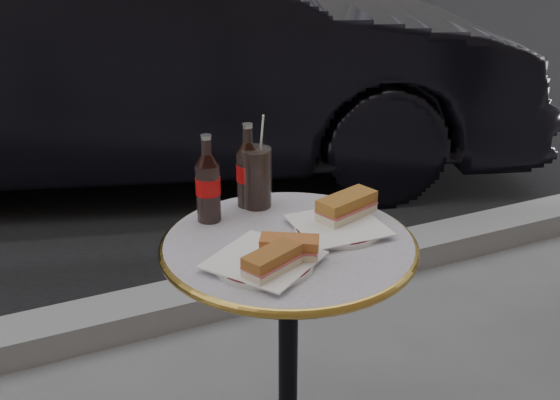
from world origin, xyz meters
name	(u,v)px	position (x,y,z in m)	size (l,w,h in m)	color
asphalt_road	(43,80)	(0.00, 5.00, 0.00)	(40.00, 8.00, 0.00)	black
curb	(188,303)	(0.00, 0.90, 0.05)	(40.00, 0.20, 0.12)	gray
bistro_table	(288,366)	(0.00, 0.00, 0.37)	(0.62, 0.62, 0.73)	#BAB2C4
plate_left	(264,263)	(-0.10, -0.09, 0.74)	(0.23, 0.23, 0.01)	silver
plate_right	(338,228)	(0.14, 0.00, 0.74)	(0.22, 0.22, 0.01)	white
sandwich_left_a	(272,262)	(-0.11, -0.14, 0.77)	(0.14, 0.06, 0.05)	#9F5C28
sandwich_left_b	(289,248)	(-0.04, -0.10, 0.77)	(0.13, 0.06, 0.05)	#B3612D
sandwich_right	(347,207)	(0.18, 0.04, 0.77)	(0.16, 0.08, 0.06)	#A26729
cola_bottle_left	(208,178)	(-0.13, 0.19, 0.85)	(0.06, 0.06, 0.23)	black
cola_bottle_right	(248,165)	(-0.01, 0.24, 0.85)	(0.06, 0.06, 0.23)	black
cola_glass	(257,177)	(0.01, 0.22, 0.81)	(0.08, 0.08, 0.16)	black
parked_car	(152,54)	(0.33, 2.46, 0.68)	(4.16, 1.44, 1.37)	black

